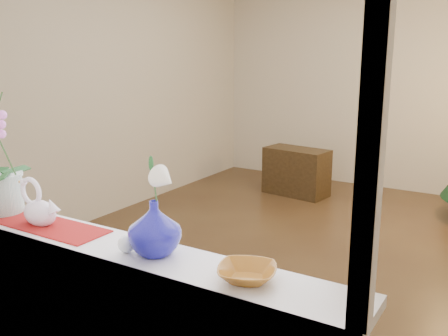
# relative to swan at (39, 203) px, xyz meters

# --- Properties ---
(ground) EXTENTS (5.00, 5.00, 0.00)m
(ground) POSITION_rel_swan_xyz_m (0.36, 2.38, -1.02)
(ground) COLOR #3A2617
(ground) RESTS_ON ground
(wall_back) EXTENTS (4.50, 0.10, 2.70)m
(wall_back) POSITION_rel_swan_xyz_m (0.36, 4.88, 0.33)
(wall_back) COLOR beige
(wall_back) RESTS_ON ground
(wall_front) EXTENTS (4.50, 0.10, 2.70)m
(wall_front) POSITION_rel_swan_xyz_m (0.36, -0.12, 0.33)
(wall_front) COLOR beige
(wall_front) RESTS_ON ground
(wall_left) EXTENTS (0.10, 5.00, 2.70)m
(wall_left) POSITION_rel_swan_xyz_m (-1.89, 2.38, 0.33)
(wall_left) COLOR beige
(wall_left) RESTS_ON ground
(windowsill) EXTENTS (2.20, 0.26, 0.04)m
(windowsill) POSITION_rel_swan_xyz_m (0.36, 0.01, -0.12)
(windowsill) COLOR white
(windowsill) RESTS_ON window_apron
(window_frame) EXTENTS (2.22, 0.06, 1.60)m
(window_frame) POSITION_rel_swan_xyz_m (0.36, -0.09, 0.68)
(window_frame) COLOR white
(window_frame) RESTS_ON windowsill
(runner) EXTENTS (0.70, 0.20, 0.01)m
(runner) POSITION_rel_swan_xyz_m (-0.02, 0.01, -0.10)
(runner) COLOR maroon
(runner) RESTS_ON windowsill
(swan) EXTENTS (0.24, 0.13, 0.20)m
(swan) POSITION_rel_swan_xyz_m (0.00, 0.00, 0.00)
(swan) COLOR silver
(swan) RESTS_ON windowsill
(blue_vase) EXTENTS (0.27, 0.27, 0.24)m
(blue_vase) POSITION_rel_swan_xyz_m (0.64, 0.01, 0.02)
(blue_vase) COLOR #0D0B6A
(blue_vase) RESTS_ON windowsill
(lily) EXTENTS (0.13, 0.08, 0.18)m
(lily) POSITION_rel_swan_xyz_m (0.64, 0.01, 0.23)
(lily) COLOR silver
(lily) RESTS_ON blue_vase
(paperweight) EXTENTS (0.08, 0.08, 0.07)m
(paperweight) POSITION_rel_swan_xyz_m (0.53, -0.03, -0.07)
(paperweight) COLOR white
(paperweight) RESTS_ON windowsill
(amber_dish) EXTENTS (0.22, 0.22, 0.04)m
(amber_dish) POSITION_rel_swan_xyz_m (1.04, 0.00, -0.08)
(amber_dish) COLOR #965C1B
(amber_dish) RESTS_ON windowsill
(side_table) EXTENTS (0.78, 0.47, 0.56)m
(side_table) POSITION_rel_swan_xyz_m (-0.51, 4.01, -0.74)
(side_table) COLOR black
(side_table) RESTS_ON ground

